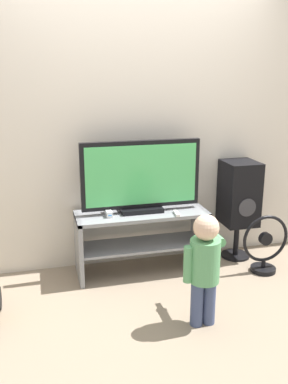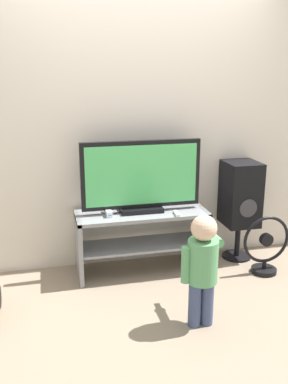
{
  "view_description": "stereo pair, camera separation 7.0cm",
  "coord_description": "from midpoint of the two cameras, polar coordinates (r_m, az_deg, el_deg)",
  "views": [
    {
      "loc": [
        -0.87,
        -3.2,
        1.74
      ],
      "look_at": [
        0.0,
        0.12,
        0.76
      ],
      "focal_mm": 40.0,
      "sensor_mm": 36.0,
      "label": 1
    },
    {
      "loc": [
        -0.8,
        -3.21,
        1.74
      ],
      "look_at": [
        0.0,
        0.12,
        0.76
      ],
      "focal_mm": 40.0,
      "sensor_mm": 36.0,
      "label": 2
    }
  ],
  "objects": [
    {
      "name": "remote_primary",
      "position": [
        3.64,
        4.93,
        -2.88
      ],
      "size": [
        0.05,
        0.13,
        0.03
      ],
      "color": "white",
      "rests_on": "tv_stand"
    },
    {
      "name": "child",
      "position": [
        2.98,
        8.47,
        -9.15
      ],
      "size": [
        0.31,
        0.47,
        0.82
      ],
      "color": "#3F4C72",
      "rests_on": "ground_plane"
    },
    {
      "name": "television",
      "position": [
        3.64,
        0.19,
        1.96
      ],
      "size": [
        1.03,
        0.2,
        0.62
      ],
      "color": "black",
      "rests_on": "tv_stand"
    },
    {
      "name": "game_console",
      "position": [
        3.64,
        -4.26,
        -2.67
      ],
      "size": [
        0.05,
        0.18,
        0.05
      ],
      "color": "white",
      "rests_on": "tv_stand"
    },
    {
      "name": "speaker_tower",
      "position": [
        4.07,
        13.2,
        -0.49
      ],
      "size": [
        0.3,
        0.34,
        0.94
      ],
      "color": "black",
      "rests_on": "ground_plane"
    },
    {
      "name": "tv_stand",
      "position": [
        3.77,
        0.24,
        -5.42
      ],
      "size": [
        1.14,
        0.41,
        0.56
      ],
      "color": "gray",
      "rests_on": "ground_plane"
    },
    {
      "name": "wall_back",
      "position": [
        3.81,
        -0.76,
        9.34
      ],
      "size": [
        10.0,
        0.06,
        2.6
      ],
      "color": "silver",
      "rests_on": "ground_plane"
    },
    {
      "name": "ground_plane",
      "position": [
        3.74,
        0.99,
        -11.74
      ],
      "size": [
        16.0,
        16.0,
        0.0
      ],
      "primitive_type": "plane",
      "color": "gray"
    },
    {
      "name": "floor_fan",
      "position": [
        3.94,
        16.41,
        -7.13
      ],
      "size": [
        0.43,
        0.22,
        0.53
      ],
      "color": "black",
      "rests_on": "ground_plane"
    }
  ]
}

